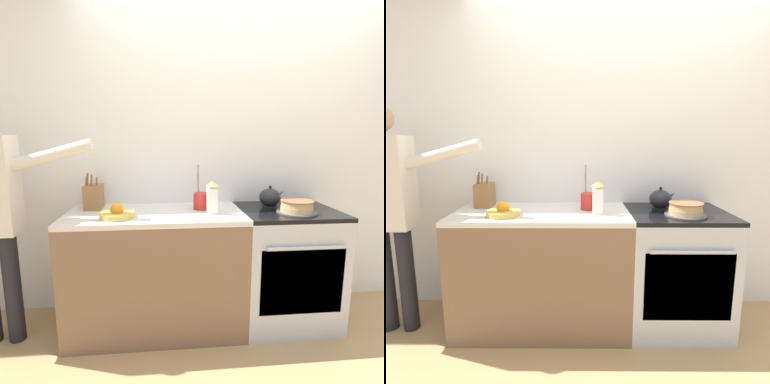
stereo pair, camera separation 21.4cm
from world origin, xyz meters
TOP-DOWN VIEW (x-y plane):
  - ground_plane at (0.00, 0.00)m, footprint 16.00×16.00m
  - wall_back at (0.00, 0.64)m, footprint 8.00×0.04m
  - counter_cabinet at (-0.68, 0.31)m, footprint 1.28×0.62m
  - stove_range at (0.32, 0.31)m, footprint 0.72×0.65m
  - layer_cake at (0.33, 0.19)m, footprint 0.28×0.28m
  - tea_kettle at (0.22, 0.43)m, footprint 0.20×0.17m
  - knife_block at (-1.15, 0.47)m, footprint 0.12×0.17m
  - utensil_crock at (-0.33, 0.38)m, footprint 0.12×0.12m
  - fruit_bowl at (-0.93, 0.18)m, footprint 0.23×0.23m
  - milk_carton at (-0.27, 0.23)m, footprint 0.07×0.07m

SIDE VIEW (x-z plane):
  - ground_plane at x=0.00m, z-range 0.00..0.00m
  - counter_cabinet at x=-0.68m, z-range 0.00..0.89m
  - stove_range at x=0.32m, z-range 0.00..0.89m
  - fruit_bowl at x=-0.93m, z-range 0.87..0.97m
  - layer_cake at x=0.33m, z-range 0.89..0.98m
  - utensil_crock at x=-0.33m, z-range 0.79..1.13m
  - tea_kettle at x=0.22m, z-range 0.88..1.04m
  - knife_block at x=-1.15m, z-range 0.85..1.12m
  - milk_carton at x=-0.27m, z-range 0.89..1.12m
  - wall_back at x=0.00m, z-range 0.00..2.60m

